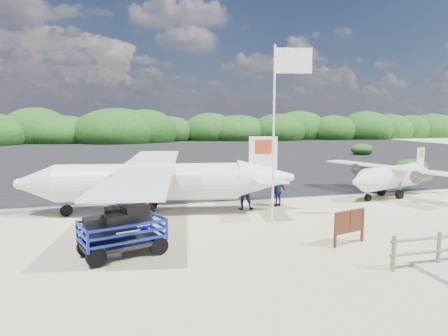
% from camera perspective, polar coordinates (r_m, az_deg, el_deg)
% --- Properties ---
extents(ground, '(160.00, 160.00, 0.00)m').
position_cam_1_polar(ground, '(15.26, 1.89, -8.79)').
color(ground, beige).
extents(asphalt_apron, '(90.00, 50.00, 0.04)m').
position_cam_1_polar(asphalt_apron, '(44.45, -9.23, 1.79)').
color(asphalt_apron, '#B2B2B2').
rests_on(asphalt_apron, ground).
extents(vegetation_band, '(124.00, 8.00, 4.40)m').
position_cam_1_polar(vegetation_band, '(69.30, -11.23, 3.71)').
color(vegetation_band, '#B2B2B2').
rests_on(vegetation_band, ground).
extents(baggage_cart, '(3.02, 2.30, 1.34)m').
position_cam_1_polar(baggage_cart, '(12.94, -14.20, -12.03)').
color(baggage_cart, '#0B1FAA').
rests_on(baggage_cart, ground).
extents(flagpole, '(1.47, 0.88, 6.85)m').
position_cam_1_polar(flagpole, '(15.64, 6.89, -8.44)').
color(flagpole, white).
rests_on(flagpole, ground).
extents(signboard, '(1.44, 0.55, 1.21)m').
position_cam_1_polar(signboard, '(14.18, 17.36, -10.41)').
color(signboard, '#4F2716').
rests_on(signboard, ground).
extents(crew_a, '(0.69, 0.55, 1.65)m').
position_cam_1_polar(crew_a, '(16.00, -14.78, -5.23)').
color(crew_a, '#111A41').
rests_on(crew_a, ground).
extents(crew_b, '(1.06, 0.93, 1.85)m').
position_cam_1_polar(crew_b, '(18.29, 2.85, -3.11)').
color(crew_b, '#111A41').
rests_on(crew_b, ground).
extents(crew_c, '(0.95, 0.66, 1.50)m').
position_cam_1_polar(crew_c, '(19.14, 7.69, -3.22)').
color(crew_c, '#111A41').
rests_on(crew_c, ground).
extents(aircraft_large, '(16.48, 16.48, 4.29)m').
position_cam_1_polar(aircraft_large, '(40.74, 18.33, 1.01)').
color(aircraft_large, '#B2B2B2').
rests_on(aircraft_large, ground).
extents(aircraft_small, '(8.46, 8.46, 2.40)m').
position_cam_1_polar(aircraft_small, '(45.06, -17.78, 1.61)').
color(aircraft_small, '#B2B2B2').
rests_on(aircraft_small, ground).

